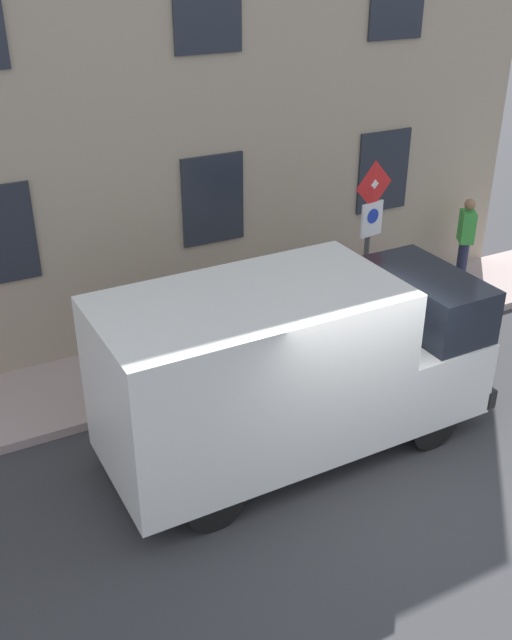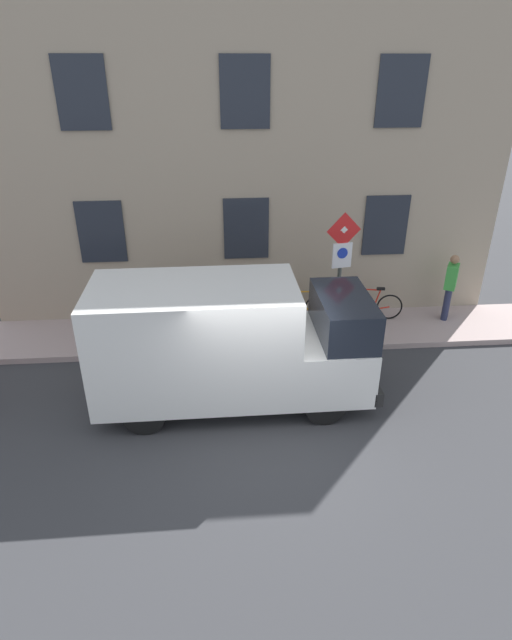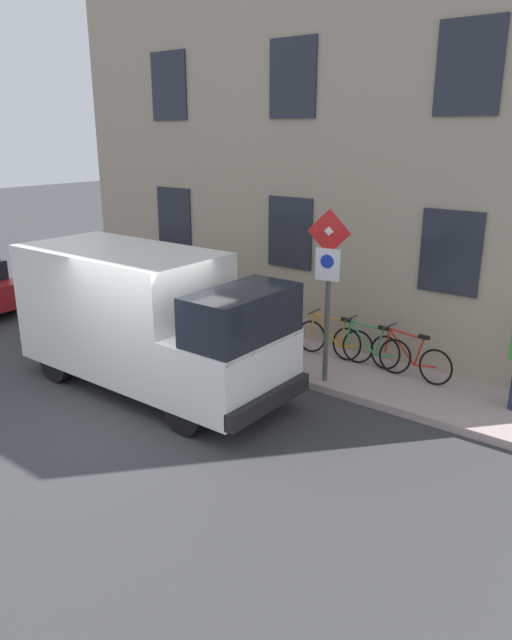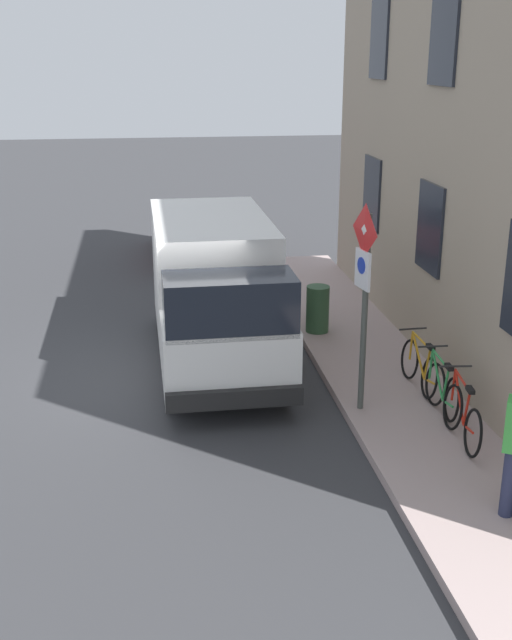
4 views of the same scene
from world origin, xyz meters
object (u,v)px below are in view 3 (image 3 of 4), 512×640
at_px(bicycle_green, 370,348).
at_px(litter_bin, 191,320).
at_px(sign_post_stacked, 328,273).
at_px(bicycle_red, 409,357).
at_px(bicycle_orange, 334,339).
at_px(delivery_van, 146,317).

relative_size(bicycle_green, litter_bin, 1.90).
relative_size(sign_post_stacked, bicycle_red, 1.75).
relative_size(bicycle_orange, litter_bin, 1.90).
bearing_deg(bicycle_red, sign_post_stacked, 52.72).
bearing_deg(bicycle_green, bicycle_orange, 2.05).
relative_size(bicycle_red, bicycle_orange, 1.00).
bearing_deg(delivery_van, litter_bin, 113.59).
bearing_deg(bicycle_orange, delivery_van, 53.48).
xyz_separation_m(sign_post_stacked, bicycle_green, (1.17, -0.30, -1.65)).
height_order(delivery_van, bicycle_red, delivery_van).
bearing_deg(litter_bin, bicycle_red, -77.40).
height_order(delivery_van, litter_bin, delivery_van).
relative_size(bicycle_red, bicycle_green, 1.00).
bearing_deg(bicycle_green, delivery_van, 48.94).
bearing_deg(bicycle_red, litter_bin, 19.03).
distance_m(bicycle_red, bicycle_orange, 1.62).
xyz_separation_m(sign_post_stacked, bicycle_orange, (1.16, 0.51, -1.65)).
bearing_deg(bicycle_green, sign_post_stacked, 77.38).
height_order(sign_post_stacked, bicycle_red, sign_post_stacked).
distance_m(bicycle_green, bicycle_orange, 0.81).
distance_m(bicycle_red, litter_bin, 4.72).
height_order(bicycle_green, bicycle_orange, same).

